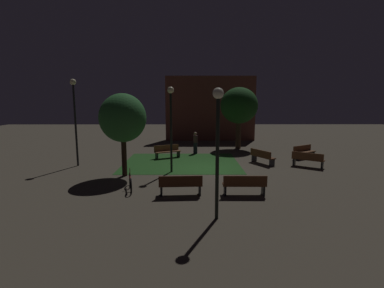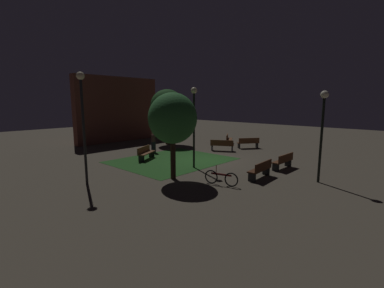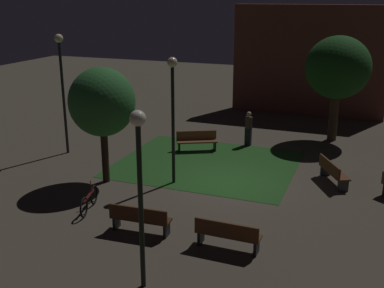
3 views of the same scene
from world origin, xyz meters
name	(u,v)px [view 3 (image 3 of 3)]	position (x,y,z in m)	size (l,w,h in m)	color
ground_plane	(230,182)	(0.00, 0.00, 0.00)	(60.00, 60.00, 0.00)	#4C4438
grass_lawn	(207,164)	(-1.49, 1.63, 0.01)	(7.18, 6.05, 0.01)	#23511E
bench_by_lamp	(140,218)	(-1.33, -4.75, 0.48)	(1.82, 0.58, 0.88)	#422314
bench_back_row	(227,234)	(1.33, -4.75, 0.48)	(1.81, 0.51, 0.88)	#512D19
bench_lawn_edge	(197,140)	(-2.49, 3.13, 0.48)	(1.82, 1.25, 0.88)	brown
bench_front_left	(332,171)	(3.54, 1.26, 0.48)	(1.28, 1.81, 0.88)	#512D19
tree_left_canopy	(102,102)	(-4.37, -1.54, 3.02)	(2.39, 2.39, 4.29)	#2D2116
tree_right_canopy	(338,68)	(3.00, 6.99, 3.45)	(2.99, 2.99, 4.94)	#423021
lamp_post_plaza_west	(173,100)	(-1.96, -0.76, 3.15)	(0.36, 0.36, 4.64)	black
lamp_post_path_center	(140,170)	(-0.05, -7.11, 2.97)	(0.36, 0.36, 4.34)	black
lamp_post_near_wall	(62,75)	(-7.73, 0.81, 3.44)	(0.36, 0.36, 5.15)	black
bicycle	(89,200)	(-3.58, -3.93, 0.34)	(0.46, 1.63, 0.93)	black
pedestrian	(248,128)	(-0.54, 4.70, 0.85)	(0.32, 0.32, 1.61)	black
building_wall_backdrop	(309,61)	(1.04, 11.90, 3.09)	(8.64, 0.80, 6.19)	brown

